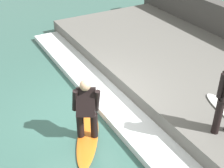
% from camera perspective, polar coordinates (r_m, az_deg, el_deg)
% --- Properties ---
extents(ground_plane, '(28.00, 28.00, 0.00)m').
position_cam_1_polar(ground_plane, '(7.83, -4.89, -5.81)').
color(ground_plane, '#386056').
extents(concrete_ledge, '(4.40, 10.74, 0.51)m').
position_cam_1_polar(concrete_ledge, '(9.35, 14.28, 1.92)').
color(concrete_ledge, '#66635E').
rests_on(concrete_ledge, ground_plane).
extents(wave_foam_crest, '(0.89, 10.20, 0.18)m').
position_cam_1_polar(wave_foam_crest, '(8.06, 0.02, -3.69)').
color(wave_foam_crest, white).
rests_on(wave_foam_crest, ground_plane).
extents(surfboard_riding, '(1.44, 1.97, 0.06)m').
position_cam_1_polar(surfboard_riding, '(7.18, -4.43, -9.59)').
color(surfboard_riding, orange).
rests_on(surfboard_riding, ground_plane).
extents(surfer_riding, '(0.59, 0.61, 1.47)m').
position_cam_1_polar(surfer_riding, '(6.66, -4.73, -4.17)').
color(surfer_riding, black).
rests_on(surfer_riding, surfboard_riding).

